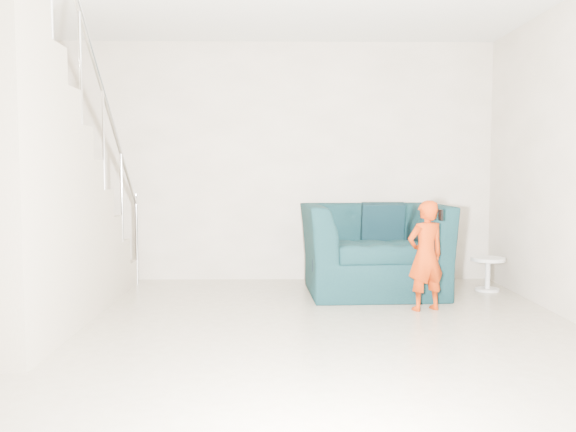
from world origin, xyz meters
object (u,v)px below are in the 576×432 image
object	(u,v)px
armchair	(373,248)
toddler	(426,256)
side_table	(488,268)
staircase	(14,210)

from	to	relation	value
armchair	toddler	size ratio (longest dim) A/B	1.42
armchair	side_table	size ratio (longest dim) A/B	4.01
side_table	staircase	xyz separation A→B (m)	(-4.25, -1.49, 0.71)
armchair	staircase	xyz separation A→B (m)	(-3.04, -1.44, 0.49)
staircase	side_table	bearing A→B (deg)	19.32
armchair	toddler	world-z (taller)	toddler
armchair	toddler	bearing A→B (deg)	-69.91
toddler	side_table	bearing A→B (deg)	-154.61
side_table	staircase	world-z (taller)	staircase
armchair	staircase	world-z (taller)	staircase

